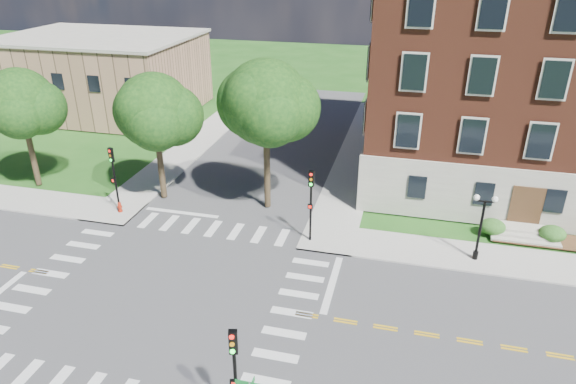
% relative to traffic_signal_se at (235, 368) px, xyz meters
% --- Properties ---
extents(ground, '(160.00, 160.00, 0.00)m').
position_rel_traffic_signal_se_xyz_m(ground, '(-6.84, 7.40, -3.19)').
color(ground, '#1B4E15').
rests_on(ground, ground).
extents(road_ew, '(90.00, 12.00, 0.01)m').
position_rel_traffic_signal_se_xyz_m(road_ew, '(-6.84, 7.40, -3.18)').
color(road_ew, '#3D3D3F').
rests_on(road_ew, ground).
extents(road_ns, '(12.00, 90.00, 0.01)m').
position_rel_traffic_signal_se_xyz_m(road_ns, '(-6.84, 7.40, -3.18)').
color(road_ns, '#3D3D3F').
rests_on(road_ns, ground).
extents(sidewalk_ne, '(34.00, 34.00, 0.12)m').
position_rel_traffic_signal_se_xyz_m(sidewalk_ne, '(8.53, 22.77, -3.13)').
color(sidewalk_ne, '#9E9B93').
rests_on(sidewalk_ne, ground).
extents(sidewalk_nw, '(34.00, 34.00, 0.12)m').
position_rel_traffic_signal_se_xyz_m(sidewalk_nw, '(-22.22, 22.77, -3.13)').
color(sidewalk_nw, '#9E9B93').
rests_on(sidewalk_nw, ground).
extents(crosswalk_east, '(2.20, 10.20, 0.02)m').
position_rel_traffic_signal_se_xyz_m(crosswalk_east, '(0.36, 7.40, -3.19)').
color(crosswalk_east, silver).
rests_on(crosswalk_east, ground).
extents(stop_bar_east, '(0.40, 5.50, 0.00)m').
position_rel_traffic_signal_se_xyz_m(stop_bar_east, '(1.96, 10.40, -3.19)').
color(stop_bar_east, silver).
rests_on(stop_bar_east, ground).
extents(secondary_building, '(20.40, 15.40, 8.30)m').
position_rel_traffic_signal_se_xyz_m(secondary_building, '(-28.84, 37.40, 1.09)').
color(secondary_building, '#966F53').
rests_on(secondary_building, ground).
extents(tree_b, '(5.09, 5.09, 9.17)m').
position_rel_traffic_signal_se_xyz_m(tree_b, '(-22.75, 17.68, 3.53)').
color(tree_b, '#2C2316').
rests_on(tree_b, ground).
extents(tree_c, '(5.35, 5.35, 9.33)m').
position_rel_traffic_signal_se_xyz_m(tree_c, '(-12.15, 18.09, 3.57)').
color(tree_c, '#2C2316').
rests_on(tree_c, ground).
extents(tree_d, '(5.78, 5.78, 10.59)m').
position_rel_traffic_signal_se_xyz_m(tree_d, '(-4.16, 18.52, 4.61)').
color(tree_d, '#2C2316').
rests_on(tree_d, ground).
extents(traffic_signal_se, '(0.37, 0.43, 4.80)m').
position_rel_traffic_signal_se_xyz_m(traffic_signal_se, '(0.00, 0.00, 0.00)').
color(traffic_signal_se, black).
rests_on(traffic_signal_se, ground).
extents(traffic_signal_ne, '(0.34, 0.38, 4.80)m').
position_rel_traffic_signal_se_xyz_m(traffic_signal_ne, '(-0.20, 14.59, 0.00)').
color(traffic_signal_ne, black).
rests_on(traffic_signal_ne, ground).
extents(traffic_signal_nw, '(0.38, 0.45, 4.80)m').
position_rel_traffic_signal_se_xyz_m(traffic_signal_nw, '(-14.10, 15.11, 0.00)').
color(traffic_signal_nw, black).
rests_on(traffic_signal_nw, ground).
extents(twin_lamp_west, '(1.36, 0.36, 4.23)m').
position_rel_traffic_signal_se_xyz_m(twin_lamp_west, '(9.90, 14.88, -0.66)').
color(twin_lamp_west, black).
rests_on(twin_lamp_west, ground).
extents(fire_hydrant, '(0.35, 0.35, 0.75)m').
position_rel_traffic_signal_se_xyz_m(fire_hydrant, '(-14.07, 15.12, -2.72)').
color(fire_hydrant, maroon).
rests_on(fire_hydrant, ground).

